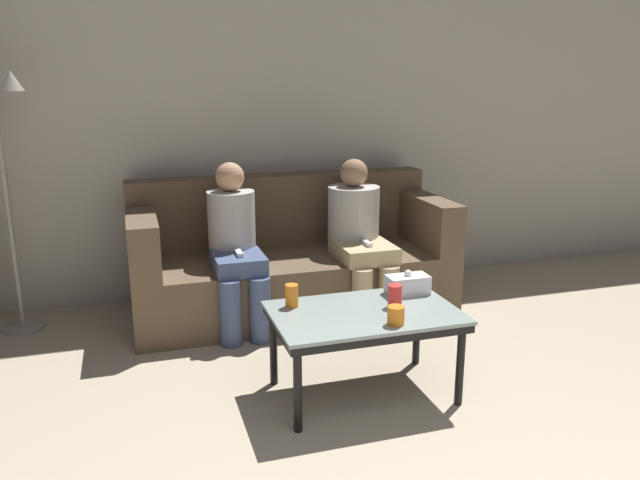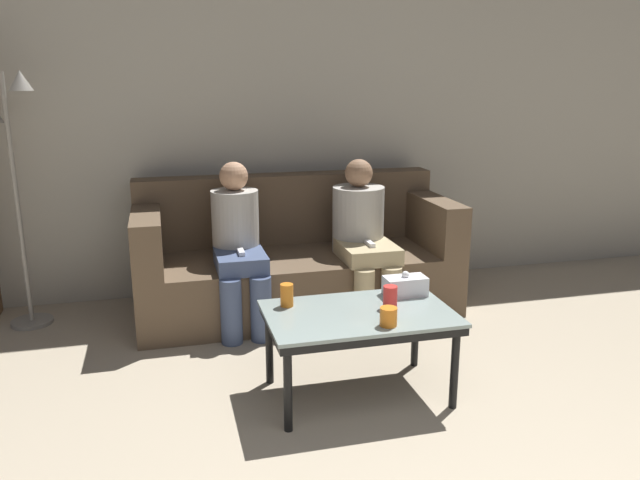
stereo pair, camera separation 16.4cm
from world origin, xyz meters
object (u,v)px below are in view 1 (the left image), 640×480
at_px(coffee_table, 364,320).
at_px(seated_person_left_end, 235,243).
at_px(standing_lamp, 8,176).
at_px(couch, 290,262).
at_px(seated_person_mid_left, 358,233).
at_px(cup_near_left, 292,296).
at_px(tissue_box, 408,284).
at_px(cup_near_right, 395,296).
at_px(cup_far_center, 396,315).

xyz_separation_m(coffee_table, seated_person_left_end, (-0.45, 1.09, 0.15)).
height_order(coffee_table, standing_lamp, standing_lamp).
bearing_deg(couch, seated_person_mid_left, -27.47).
height_order(standing_lamp, seated_person_mid_left, standing_lamp).
bearing_deg(coffee_table, seated_person_left_end, 112.56).
xyz_separation_m(standing_lamp, seated_person_mid_left, (2.13, -0.34, -0.43)).
relative_size(cup_near_left, tissue_box, 0.53).
bearing_deg(couch, tissue_box, -73.19).
height_order(coffee_table, cup_near_left, cup_near_left).
height_order(cup_near_left, standing_lamp, standing_lamp).
bearing_deg(couch, cup_near_right, -81.21).
bearing_deg(tissue_box, seated_person_left_end, 129.63).
relative_size(cup_near_right, seated_person_mid_left, 0.11).
xyz_separation_m(seated_person_left_end, seated_person_mid_left, (0.83, 0.01, 0.01)).
distance_m(coffee_table, standing_lamp, 2.34).
bearing_deg(coffee_table, couch, 91.58).
xyz_separation_m(coffee_table, seated_person_mid_left, (0.38, 1.10, 0.15)).
bearing_deg(seated_person_mid_left, cup_near_left, -127.18).
distance_m(couch, cup_far_center, 1.53).
height_order(cup_near_right, tissue_box, tissue_box).
bearing_deg(seated_person_left_end, tissue_box, -50.37).
bearing_deg(standing_lamp, cup_near_left, -41.70).
height_order(coffee_table, tissue_box, tissue_box).
bearing_deg(cup_near_left, cup_far_center, -42.32).
height_order(tissue_box, seated_person_mid_left, seated_person_mid_left).
bearing_deg(seated_person_mid_left, cup_near_right, -101.17).
xyz_separation_m(cup_near_left, standing_lamp, (-1.43, 1.27, 0.48)).
bearing_deg(cup_far_center, tissue_box, 57.94).
xyz_separation_m(cup_far_center, seated_person_mid_left, (0.30, 1.30, 0.06)).
bearing_deg(tissue_box, cup_far_center, -122.06).
bearing_deg(couch, standing_lamp, 175.78).
distance_m(standing_lamp, seated_person_left_end, 1.42).
xyz_separation_m(cup_near_left, seated_person_mid_left, (0.71, 0.93, 0.05)).
relative_size(cup_near_right, tissue_box, 0.52).
height_order(couch, cup_near_left, couch).
xyz_separation_m(cup_near_right, seated_person_left_end, (-0.62, 1.08, 0.05)).
distance_m(cup_far_center, standing_lamp, 2.51).
height_order(couch, seated_person_left_end, seated_person_left_end).
relative_size(cup_near_left, cup_far_center, 1.31).
bearing_deg(cup_near_left, couch, 75.79).
height_order(cup_near_right, standing_lamp, standing_lamp).
relative_size(coffee_table, tissue_box, 4.17).
distance_m(cup_near_left, cup_near_right, 0.51).
height_order(coffee_table, seated_person_mid_left, seated_person_mid_left).
bearing_deg(tissue_box, seated_person_mid_left, 85.66).
xyz_separation_m(coffee_table, cup_far_center, (0.08, -0.20, 0.09)).
bearing_deg(cup_near_left, seated_person_mid_left, 52.82).
xyz_separation_m(couch, cup_near_left, (-0.29, -1.15, 0.18)).
xyz_separation_m(coffee_table, tissue_box, (0.31, 0.17, 0.10)).
bearing_deg(cup_near_right, cup_near_left, 162.53).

